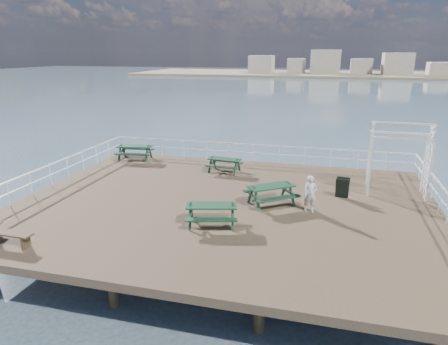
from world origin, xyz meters
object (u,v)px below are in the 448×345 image
flat_bench_far (9,236)px  picnic_table_b (225,162)px  picnic_table_c (271,191)px  picnic_table_d (212,210)px  person (310,194)px  trellis_arbor (398,163)px  picnic_table_a (135,149)px

flat_bench_far → picnic_table_b: bearing=65.8°
picnic_table_c → picnic_table_d: (-1.88, -2.70, -0.03)m
picnic_table_c → picnic_table_d: size_ratio=1.14×
person → picnic_table_b: bearing=122.6°
flat_bench_far → trellis_arbor: bearing=34.9°
flat_bench_far → trellis_arbor: size_ratio=0.51×
trellis_arbor → flat_bench_far: bearing=-144.0°
picnic_table_c → person: 1.72m
picnic_table_d → person: size_ratio=1.45×
trellis_arbor → person: 5.03m
flat_bench_far → person: (9.71, 5.65, 0.40)m
picnic_table_a → flat_bench_far: picnic_table_a is taller
picnic_table_c → trellis_arbor: bearing=-8.5°
picnic_table_d → person: 4.21m
picnic_table_d → picnic_table_c: bearing=40.6°
picnic_table_b → picnic_table_d: (1.28, -6.88, 0.05)m
flat_bench_far → person: person is taller
flat_bench_far → picnic_table_d: bearing=30.0°
picnic_table_b → picnic_table_c: size_ratio=0.74×
picnic_table_d → trellis_arbor: bearing=22.8°
picnic_table_b → picnic_table_c: 5.24m
picnic_table_b → trellis_arbor: bearing=-2.7°
picnic_table_c → person: size_ratio=1.66×
picnic_table_c → person: bearing=-50.8°
person → picnic_table_c: bearing=151.9°
picnic_table_a → picnic_table_b: size_ratio=1.17×
picnic_table_a → picnic_table_d: size_ratio=0.99×
picnic_table_d → trellis_arbor: 9.21m
picnic_table_a → picnic_table_b: (5.94, -1.15, -0.09)m
picnic_table_c → picnic_table_d: bearing=-161.2°
picnic_table_c → picnic_table_d: 3.30m
picnic_table_a → picnic_table_d: 10.80m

